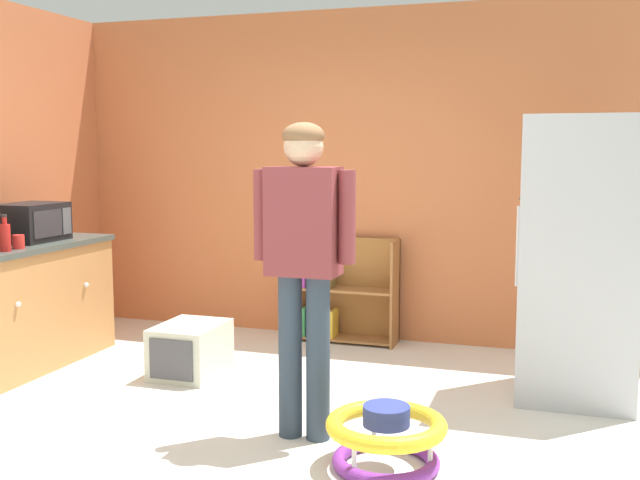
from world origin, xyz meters
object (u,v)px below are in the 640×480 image
baby_walker (386,437)px  ketchup_bottle (5,237)px  microwave (31,222)px  red_cup (18,242)px  standing_person (304,249)px  refrigerator (579,259)px  pet_carrier (190,350)px  blue_cup (45,229)px  bookshelf (342,296)px

baby_walker → ketchup_bottle: size_ratio=2.46×
microwave → red_cup: size_ratio=5.05×
baby_walker → standing_person: bearing=153.9°
standing_person → baby_walker: (0.52, -0.26, -0.89)m
refrigerator → pet_carrier: size_ratio=3.22×
microwave → blue_cup: 0.41m
bookshelf → standing_person: standing_person is taller
microwave → ketchup_bottle: 0.56m
refrigerator → microwave: 3.84m
red_cup → bookshelf: bearing=42.4°
blue_cup → red_cup: bearing=-63.8°
pet_carrier → ketchup_bottle: 1.45m
bookshelf → standing_person: bearing=-79.2°
refrigerator → ketchup_bottle: bearing=-166.3°
bookshelf → standing_person: size_ratio=0.50×
refrigerator → bookshelf: (-1.81, 0.92, -0.52)m
pet_carrier → red_cup: bearing=-159.2°
bookshelf → microwave: size_ratio=1.77×
standing_person → microwave: standing_person is taller
refrigerator → microwave: size_ratio=3.71×
microwave → red_cup: 0.44m
refrigerator → bookshelf: 2.10m
microwave → standing_person: bearing=-18.7°
bookshelf → blue_cup: bearing=-157.2°
refrigerator → baby_walker: size_ratio=2.95×
blue_cup → ketchup_bottle: bearing=-66.9°
refrigerator → ketchup_bottle: (-3.61, -0.88, 0.11)m
microwave → ketchup_bottle: microwave is taller
pet_carrier → bookshelf: bearing=59.4°
microwave → ketchup_bottle: (0.21, -0.52, -0.04)m
pet_carrier → standing_person: bearing=-36.4°
baby_walker → bookshelf: bearing=111.4°
refrigerator → bookshelf: bearing=153.2°
standing_person → microwave: (-2.40, 0.81, -0.00)m
pet_carrier → baby_walker: bearing=-33.4°
pet_carrier → blue_cup: size_ratio=5.81×
refrigerator → standing_person: 1.84m
bookshelf → pet_carrier: size_ratio=1.54×
microwave → bookshelf: bearing=32.5°
pet_carrier → ketchup_bottle: bearing=-152.7°
red_cup → blue_cup: same height
bookshelf → red_cup: size_ratio=8.95×
bookshelf → red_cup: bearing=-137.6°
pet_carrier → blue_cup: (-1.44, 0.34, 0.77)m
refrigerator → standing_person: size_ratio=1.04×
red_cup → blue_cup: 0.83m
microwave → ketchup_bottle: bearing=-68.2°
pet_carrier → red_cup: 1.38m
bookshelf → microwave: (-2.01, -1.28, 0.67)m
blue_cup → standing_person: bearing=-24.5°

